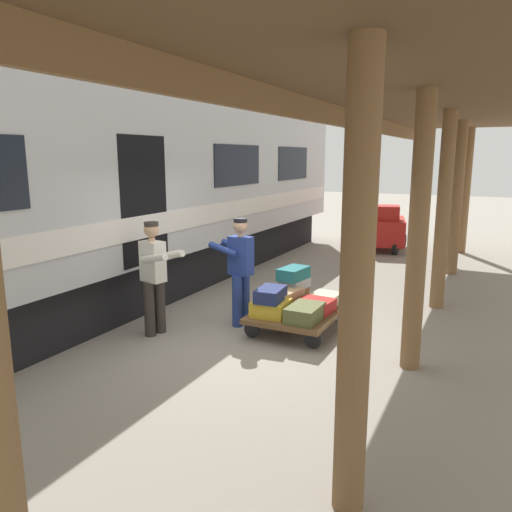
{
  "coord_description": "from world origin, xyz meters",
  "views": [
    {
      "loc": [
        -2.95,
        6.13,
        2.63
      ],
      "look_at": [
        0.28,
        -0.43,
        1.15
      ],
      "focal_mm": 34.54,
      "sensor_mm": 36.0,
      "label": 1
    }
  ],
  "objects_px": {
    "train_car": "(73,191)",
    "luggage_cart": "(299,312)",
    "suitcase_brown_leather": "(295,294)",
    "suitcase_navy_fabric": "(271,294)",
    "porter_in_overalls": "(240,268)",
    "suitcase_yellow_case": "(271,308)",
    "suitcase_olive_duffel": "(305,313)",
    "suitcase_gray_aluminum": "(295,284)",
    "suitcase_teal_softside": "(293,273)",
    "suitcase_tan_vintage": "(283,298)",
    "suitcase_red_plastic": "(316,306)",
    "suitcase_cream_canvas": "(326,298)",
    "baggage_tug": "(384,228)",
    "porter_by_door": "(154,274)"
  },
  "relations": [
    {
      "from": "suitcase_red_plastic",
      "to": "suitcase_gray_aluminum",
      "type": "relative_size",
      "value": 0.97
    },
    {
      "from": "train_car",
      "to": "luggage_cart",
      "type": "relative_size",
      "value": 10.31
    },
    {
      "from": "suitcase_olive_duffel",
      "to": "suitcase_teal_softside",
      "type": "height_order",
      "value": "suitcase_teal_softside"
    },
    {
      "from": "suitcase_yellow_case",
      "to": "suitcase_navy_fabric",
      "type": "xyz_separation_m",
      "value": [
        0.0,
        0.01,
        0.21
      ]
    },
    {
      "from": "suitcase_yellow_case",
      "to": "suitcase_navy_fabric",
      "type": "bearing_deg",
      "value": 70.3
    },
    {
      "from": "suitcase_cream_canvas",
      "to": "suitcase_navy_fabric",
      "type": "relative_size",
      "value": 0.85
    },
    {
      "from": "suitcase_teal_softside",
      "to": "suitcase_yellow_case",
      "type": "bearing_deg",
      "value": 90.98
    },
    {
      "from": "train_car",
      "to": "luggage_cart",
      "type": "height_order",
      "value": "train_car"
    },
    {
      "from": "suitcase_navy_fabric",
      "to": "porter_in_overalls",
      "type": "xyz_separation_m",
      "value": [
        0.64,
        -0.24,
        0.29
      ]
    },
    {
      "from": "suitcase_cream_canvas",
      "to": "suitcase_tan_vintage",
      "type": "height_order",
      "value": "suitcase_tan_vintage"
    },
    {
      "from": "train_car",
      "to": "suitcase_cream_canvas",
      "type": "bearing_deg",
      "value": -163.76
    },
    {
      "from": "suitcase_olive_duffel",
      "to": "suitcase_gray_aluminum",
      "type": "relative_size",
      "value": 1.25
    },
    {
      "from": "suitcase_navy_fabric",
      "to": "baggage_tug",
      "type": "distance_m",
      "value": 7.64
    },
    {
      "from": "train_car",
      "to": "suitcase_olive_duffel",
      "type": "relative_size",
      "value": 27.64
    },
    {
      "from": "suitcase_brown_leather",
      "to": "suitcase_olive_duffel",
      "type": "distance_m",
      "value": 1.08
    },
    {
      "from": "suitcase_brown_leather",
      "to": "suitcase_yellow_case",
      "type": "relative_size",
      "value": 1.19
    },
    {
      "from": "suitcase_brown_leather",
      "to": "suitcase_red_plastic",
      "type": "bearing_deg",
      "value": 138.87
    },
    {
      "from": "porter_in_overalls",
      "to": "baggage_tug",
      "type": "xyz_separation_m",
      "value": [
        -0.68,
        -7.4,
        -0.3
      ]
    },
    {
      "from": "suitcase_cream_canvas",
      "to": "suitcase_teal_softside",
      "type": "distance_m",
      "value": 0.66
    },
    {
      "from": "train_car",
      "to": "baggage_tug",
      "type": "distance_m",
      "value": 8.78
    },
    {
      "from": "suitcase_olive_duffel",
      "to": "suitcase_red_plastic",
      "type": "bearing_deg",
      "value": -90.0
    },
    {
      "from": "suitcase_tan_vintage",
      "to": "porter_by_door",
      "type": "relative_size",
      "value": 0.36
    },
    {
      "from": "train_car",
      "to": "suitcase_red_plastic",
      "type": "distance_m",
      "value": 4.48
    },
    {
      "from": "suitcase_tan_vintage",
      "to": "suitcase_teal_softside",
      "type": "distance_m",
      "value": 0.54
    },
    {
      "from": "suitcase_navy_fabric",
      "to": "train_car",
      "type": "bearing_deg",
      "value": 3.96
    },
    {
      "from": "porter_in_overalls",
      "to": "luggage_cart",
      "type": "bearing_deg",
      "value": -165.14
    },
    {
      "from": "suitcase_tan_vintage",
      "to": "suitcase_brown_leather",
      "type": "bearing_deg",
      "value": -90.0
    },
    {
      "from": "porter_in_overalls",
      "to": "baggage_tug",
      "type": "relative_size",
      "value": 0.9
    },
    {
      "from": "suitcase_red_plastic",
      "to": "porter_in_overalls",
      "type": "relative_size",
      "value": 0.29
    },
    {
      "from": "porter_in_overalls",
      "to": "suitcase_teal_softside",
      "type": "bearing_deg",
      "value": -132.45
    },
    {
      "from": "suitcase_tan_vintage",
      "to": "baggage_tug",
      "type": "relative_size",
      "value": 0.33
    },
    {
      "from": "suitcase_tan_vintage",
      "to": "suitcase_yellow_case",
      "type": "bearing_deg",
      "value": 90.0
    },
    {
      "from": "suitcase_red_plastic",
      "to": "baggage_tug",
      "type": "height_order",
      "value": "baggage_tug"
    },
    {
      "from": "suitcase_brown_leather",
      "to": "porter_in_overalls",
      "type": "distance_m",
      "value": 1.09
    },
    {
      "from": "suitcase_gray_aluminum",
      "to": "suitcase_navy_fabric",
      "type": "height_order",
      "value": "suitcase_navy_fabric"
    },
    {
      "from": "luggage_cart",
      "to": "suitcase_yellow_case",
      "type": "height_order",
      "value": "suitcase_yellow_case"
    },
    {
      "from": "suitcase_navy_fabric",
      "to": "porter_in_overalls",
      "type": "relative_size",
      "value": 0.32
    },
    {
      "from": "luggage_cart",
      "to": "suitcase_yellow_case",
      "type": "relative_size",
      "value": 3.38
    },
    {
      "from": "suitcase_red_plastic",
      "to": "suitcase_brown_leather",
      "type": "xyz_separation_m",
      "value": [
        0.54,
        -0.47,
        0.0
      ]
    },
    {
      "from": "suitcase_tan_vintage",
      "to": "suitcase_navy_fabric",
      "type": "relative_size",
      "value": 1.13
    },
    {
      "from": "suitcase_teal_softside",
      "to": "suitcase_red_plastic",
      "type": "bearing_deg",
      "value": 141.16
    },
    {
      "from": "luggage_cart",
      "to": "suitcase_red_plastic",
      "type": "height_order",
      "value": "suitcase_red_plastic"
    },
    {
      "from": "train_car",
      "to": "suitcase_tan_vintage",
      "type": "distance_m",
      "value": 3.98
    },
    {
      "from": "suitcase_navy_fabric",
      "to": "suitcase_yellow_case",
      "type": "bearing_deg",
      "value": -109.7
    },
    {
      "from": "suitcase_olive_duffel",
      "to": "porter_by_door",
      "type": "xyz_separation_m",
      "value": [
        2.1,
        0.73,
        0.5
      ]
    },
    {
      "from": "suitcase_olive_duffel",
      "to": "suitcase_teal_softside",
      "type": "bearing_deg",
      "value": -58.84
    },
    {
      "from": "train_car",
      "to": "suitcase_navy_fabric",
      "type": "xyz_separation_m",
      "value": [
        -3.56,
        -0.25,
        -1.43
      ]
    },
    {
      "from": "luggage_cart",
      "to": "suitcase_teal_softside",
      "type": "xyz_separation_m",
      "value": [
        0.28,
        -0.44,
        0.49
      ]
    },
    {
      "from": "train_car",
      "to": "suitcase_brown_leather",
      "type": "distance_m",
      "value": 4.11
    },
    {
      "from": "suitcase_cream_canvas",
      "to": "suitcase_brown_leather",
      "type": "xyz_separation_m",
      "value": [
        0.54,
        0.0,
        0.01
      ]
    }
  ]
}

